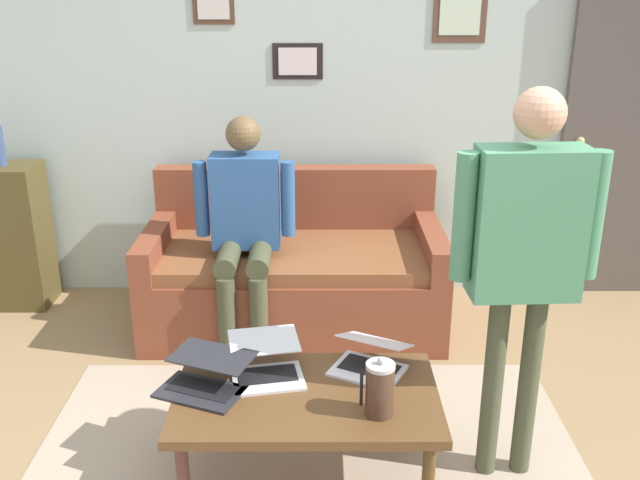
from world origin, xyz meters
TOP-DOWN VIEW (x-y plane):
  - back_wall at (-0.00, -2.20)m, footprint 7.04×0.11m
  - interior_door at (-1.88, -2.11)m, footprint 0.82×0.09m
  - couch at (0.19, -1.66)m, footprint 1.71×0.87m
  - coffee_table at (0.09, -0.22)m, footprint 1.06×0.64m
  - laptop_left at (-0.18, -0.41)m, footprint 0.39×0.39m
  - laptop_center at (0.26, -0.36)m, footprint 0.35×0.39m
  - laptop_right at (0.51, -0.26)m, footprint 0.43×0.41m
  - french_press at (-0.19, -0.08)m, footprint 0.13×0.11m
  - side_shelf at (1.96, -1.93)m, footprint 0.42×0.32m
  - person_standing at (-0.74, -0.26)m, footprint 0.57×0.20m
  - person_seated at (0.45, -1.43)m, footprint 0.55×0.51m

SIDE VIEW (x-z plane):
  - couch at x=0.19m, z-range -0.13..0.75m
  - coffee_table at x=0.09m, z-range 0.16..0.56m
  - laptop_right at x=0.51m, z-range 0.39..0.50m
  - laptop_left at x=-0.18m, z-range 0.37..0.52m
  - laptop_center at x=0.26m, z-range 0.38..0.51m
  - side_shelf at x=1.96m, z-range 0.00..0.91m
  - french_press at x=-0.19m, z-range 0.39..0.63m
  - person_seated at x=0.45m, z-range 0.09..1.37m
  - interior_door at x=-1.88m, z-range 0.00..2.05m
  - person_standing at x=-0.74m, z-range 0.23..1.84m
  - back_wall at x=0.00m, z-range 0.00..2.70m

